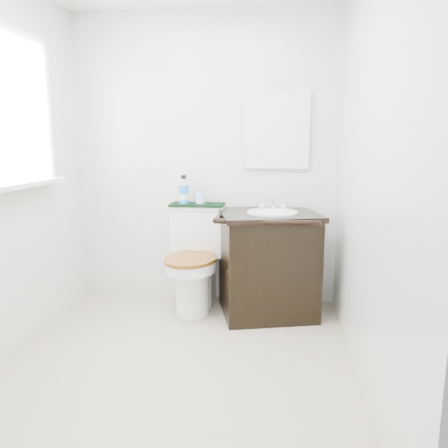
% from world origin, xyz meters
% --- Properties ---
extents(floor, '(2.40, 2.40, 0.00)m').
position_xyz_m(floor, '(0.00, 0.00, 0.00)').
color(floor, beige).
rests_on(floor, ground).
extents(wall_back, '(2.40, 0.00, 2.40)m').
position_xyz_m(wall_back, '(0.00, 1.20, 1.20)').
color(wall_back, silver).
rests_on(wall_back, ground).
extents(wall_front, '(2.40, 0.00, 2.40)m').
position_xyz_m(wall_front, '(0.00, -1.20, 1.20)').
color(wall_front, silver).
rests_on(wall_front, ground).
extents(wall_right, '(0.00, 2.40, 2.40)m').
position_xyz_m(wall_right, '(1.10, 0.00, 1.20)').
color(wall_right, silver).
rests_on(wall_right, ground).
extents(window, '(0.02, 0.70, 0.90)m').
position_xyz_m(window, '(-1.07, 0.25, 1.55)').
color(window, white).
rests_on(window, wall_left).
extents(mirror, '(0.50, 0.02, 0.60)m').
position_xyz_m(mirror, '(0.59, 1.18, 1.45)').
color(mirror, silver).
rests_on(mirror, wall_back).
extents(toilet, '(0.45, 0.65, 0.83)m').
position_xyz_m(toilet, '(-0.05, 0.97, 0.37)').
color(toilet, white).
rests_on(toilet, floor).
extents(vanity, '(0.87, 0.80, 0.92)m').
position_xyz_m(vanity, '(0.54, 0.90, 0.43)').
color(vanity, black).
rests_on(vanity, floor).
extents(trash_bin, '(0.19, 0.16, 0.26)m').
position_xyz_m(trash_bin, '(0.44, 1.10, 0.13)').
color(trash_bin, white).
rests_on(trash_bin, floor).
extents(towel, '(0.44, 0.22, 0.02)m').
position_xyz_m(towel, '(-0.05, 1.09, 0.84)').
color(towel, black).
rests_on(towel, toilet).
extents(mouthwash_bottle, '(0.08, 0.08, 0.23)m').
position_xyz_m(mouthwash_bottle, '(-0.16, 1.09, 0.96)').
color(mouthwash_bottle, blue).
rests_on(mouthwash_bottle, towel).
extents(cup, '(0.08, 0.08, 0.09)m').
position_xyz_m(cup, '(-0.03, 1.10, 0.90)').
color(cup, '#97C5F8').
rests_on(cup, towel).
extents(soap_bar, '(0.08, 0.05, 0.02)m').
position_xyz_m(soap_bar, '(0.47, 1.01, 0.83)').
color(soap_bar, '#1A7A7F').
rests_on(soap_bar, vanity).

